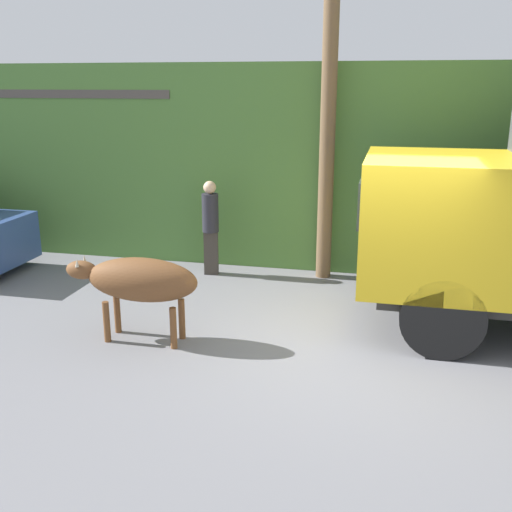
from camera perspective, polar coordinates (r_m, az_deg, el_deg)
ground_plane at (r=8.03m, az=10.62°, el=-9.26°), size 60.00×60.00×0.00m
hillside_embankment at (r=13.42m, az=12.35°, el=9.29°), size 32.00×5.22×3.77m
building_backdrop at (r=13.88m, az=-15.82°, el=8.33°), size 5.04×2.70×3.28m
brown_cow at (r=8.19m, az=-11.07°, el=-2.30°), size 1.88×0.60×1.17m
pedestrian_on_hill at (r=10.90m, az=-4.36°, el=3.19°), size 0.36×0.36×1.73m
utility_pole at (r=10.51m, az=6.92°, el=13.94°), size 0.90×0.27×5.84m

